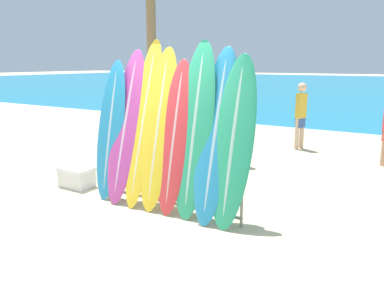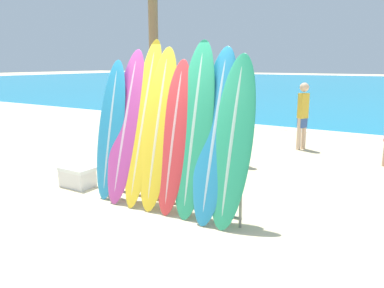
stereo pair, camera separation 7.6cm
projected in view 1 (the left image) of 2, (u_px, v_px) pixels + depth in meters
name	position (u px, v px, depth m)	size (l,w,h in m)	color
ground_plane	(133.00, 213.00, 5.63)	(160.00, 160.00, 0.00)	beige
ocean_water	(375.00, 86.00, 37.35)	(120.00, 60.00, 0.01)	teal
surfboard_rack	(165.00, 180.00, 5.69)	(2.56, 0.04, 0.86)	gray
surfboard_slot_0	(111.00, 130.00, 6.13)	(0.53, 0.56, 2.27)	teal
surfboard_slot_1	(126.00, 126.00, 6.00)	(0.58, 0.80, 2.44)	#B23D8E
surfboard_slot_2	(144.00, 123.00, 5.84)	(0.50, 0.83, 2.59)	yellow
surfboard_slot_3	(159.00, 129.00, 5.65)	(0.56, 0.71, 2.46)	yellow
surfboard_slot_4	(175.00, 137.00, 5.49)	(0.50, 0.62, 2.28)	red
surfboard_slot_5	(195.00, 130.00, 5.34)	(0.58, 0.64, 2.55)	#289E70
surfboard_slot_6	(216.00, 135.00, 5.19)	(0.56, 0.77, 2.45)	teal
surfboard_slot_7	(233.00, 141.00, 5.04)	(0.59, 0.68, 2.35)	#289E70
person_near_water	(238.00, 126.00, 8.15)	(0.27, 0.26, 1.59)	beige
person_mid_beach	(301.00, 113.00, 9.64)	(0.26, 0.30, 1.73)	beige
cooler_box	(77.00, 177.00, 6.79)	(0.61, 0.39, 0.36)	silver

